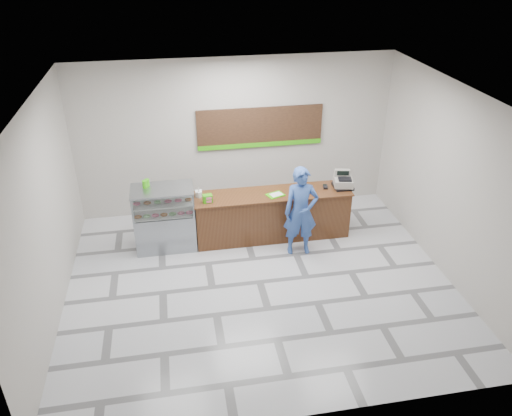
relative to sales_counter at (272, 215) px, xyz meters
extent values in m
plane|color=silver|center=(-0.55, -1.55, -0.52)|extent=(7.00, 7.00, 0.00)
plane|color=#B4AEA5|center=(-0.55, 1.45, 1.23)|extent=(7.00, 0.00, 7.00)
plane|color=silver|center=(-0.55, -1.55, 2.98)|extent=(7.00, 7.00, 0.00)
cube|color=brown|center=(0.00, 0.00, -0.02)|extent=(3.20, 0.70, 1.00)
cube|color=brown|center=(0.00, 0.00, 0.50)|extent=(3.26, 0.76, 0.03)
cube|color=gray|center=(-2.22, 0.00, -0.12)|extent=(1.20, 0.70, 0.80)
cube|color=white|center=(-2.22, 0.00, 0.53)|extent=(1.20, 0.70, 0.50)
cube|color=gray|center=(-2.22, 0.00, 0.80)|extent=(1.22, 0.72, 0.03)
cube|color=silver|center=(-2.22, 0.00, 0.30)|extent=(1.14, 0.64, 0.02)
cube|color=silver|center=(-2.22, 0.00, 0.54)|extent=(1.14, 0.64, 0.02)
torus|color=#B36835|center=(-2.72, -0.10, 0.34)|extent=(0.15, 0.15, 0.05)
torus|color=#97E189|center=(-2.55, -0.10, 0.34)|extent=(0.15, 0.15, 0.05)
torus|color=pink|center=(-2.39, -0.10, 0.34)|extent=(0.15, 0.15, 0.05)
torus|color=#B36835|center=(-2.22, -0.10, 0.34)|extent=(0.15, 0.15, 0.05)
torus|color=#97E189|center=(-2.05, -0.10, 0.34)|extent=(0.15, 0.15, 0.05)
torus|color=pink|center=(-1.89, -0.10, 0.34)|extent=(0.15, 0.15, 0.05)
torus|color=pink|center=(-1.72, -0.10, 0.34)|extent=(0.15, 0.15, 0.05)
torus|color=pink|center=(-2.72, 0.05, 0.58)|extent=(0.15, 0.15, 0.05)
torus|color=#B36835|center=(-2.52, 0.05, 0.58)|extent=(0.15, 0.15, 0.05)
torus|color=#97E189|center=(-2.32, 0.05, 0.58)|extent=(0.15, 0.15, 0.05)
torus|color=pink|center=(-2.12, 0.05, 0.58)|extent=(0.15, 0.15, 0.05)
torus|color=pink|center=(-1.92, 0.05, 0.58)|extent=(0.15, 0.15, 0.05)
torus|color=#B36835|center=(-1.72, 0.05, 0.58)|extent=(0.15, 0.15, 0.05)
cube|color=black|center=(0.00, 1.41, 1.43)|extent=(2.80, 0.05, 0.90)
cube|color=#36B30E|center=(0.00, 1.38, 1.03)|extent=(2.80, 0.02, 0.10)
cube|color=black|center=(1.50, -0.01, 0.54)|extent=(0.38, 0.38, 0.06)
cube|color=gray|center=(1.50, -0.01, 0.65)|extent=(0.45, 0.47, 0.15)
cube|color=black|center=(1.50, -0.08, 0.74)|extent=(0.30, 0.24, 0.04)
cube|color=gray|center=(1.50, 0.11, 0.80)|extent=(0.34, 0.16, 0.15)
cube|color=black|center=(1.50, 0.05, 0.82)|extent=(0.25, 0.06, 0.10)
cube|color=black|center=(1.14, 0.05, 0.54)|extent=(0.12, 0.19, 0.04)
cube|color=#37CF07|center=(0.04, -0.10, 0.52)|extent=(0.40, 0.35, 0.02)
cube|color=white|center=(0.05, -0.10, 0.53)|extent=(0.29, 0.25, 0.00)
cube|color=white|center=(-1.50, 0.15, 0.57)|extent=(0.13, 0.13, 0.11)
cylinder|color=silver|center=(-1.50, 0.08, 0.57)|extent=(0.08, 0.08, 0.12)
cube|color=#36B30E|center=(-1.35, -0.15, 0.59)|extent=(0.20, 0.14, 0.16)
cylinder|color=pink|center=(0.53, -0.05, 0.52)|extent=(0.15, 0.15, 0.00)
cylinder|color=#36B30E|center=(-2.54, 0.10, 0.89)|extent=(0.10, 0.10, 0.15)
cylinder|color=#36B30E|center=(-2.49, 0.17, 0.89)|extent=(0.09, 0.09, 0.15)
imported|color=#32539E|center=(0.43, -0.66, 0.41)|extent=(0.70, 0.49, 1.85)
camera|label=1|loc=(-1.94, -8.88, 5.20)|focal=35.00mm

